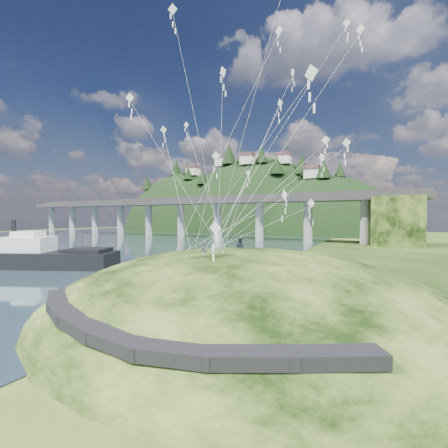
% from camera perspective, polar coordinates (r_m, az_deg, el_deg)
% --- Properties ---
extents(ground, '(320.00, 320.00, 0.00)m').
position_cam_1_polar(ground, '(28.84, -13.08, -14.22)').
color(ground, black).
rests_on(ground, ground).
extents(water, '(240.00, 240.00, 0.00)m').
position_cam_1_polar(water, '(103.87, -32.84, -3.08)').
color(water, '#2B4350').
rests_on(water, ground).
extents(grass_hill, '(36.00, 32.00, 13.00)m').
position_cam_1_polar(grass_hill, '(26.82, 3.82, -18.78)').
color(grass_hill, black).
rests_on(grass_hill, ground).
extents(footpath, '(22.29, 5.84, 0.83)m').
position_cam_1_polar(footpath, '(16.54, -15.64, -18.71)').
color(footpath, black).
rests_on(footpath, ground).
extents(bridge, '(160.00, 11.00, 15.00)m').
position_cam_1_polar(bridge, '(101.45, 1.51, 2.53)').
color(bridge, '#2D2B2B').
rests_on(bridge, ground).
extents(far_ridge, '(153.00, 70.00, 94.50)m').
position_cam_1_polar(far_ridge, '(156.68, 4.27, -4.13)').
color(far_ridge, black).
rests_on(far_ridge, ground).
extents(work_barge, '(21.19, 13.37, 7.23)m').
position_cam_1_polar(work_barge, '(53.02, -31.06, -5.22)').
color(work_barge, black).
rests_on(work_barge, ground).
extents(wooden_dock, '(14.67, 7.37, 1.06)m').
position_cam_1_polar(wooden_dock, '(35.61, -14.74, -10.44)').
color(wooden_dock, '#351E15').
rests_on(wooden_dock, ground).
extents(kite_flyers, '(2.20, 4.77, 1.92)m').
position_cam_1_polar(kite_flyers, '(26.30, 1.44, -2.79)').
color(kite_flyers, '#272B34').
rests_on(kite_flyers, ground).
extents(kite_swarm, '(19.03, 16.44, 21.99)m').
position_cam_1_polar(kite_swarm, '(27.72, 8.42, 21.45)').
color(kite_swarm, silver).
rests_on(kite_swarm, ground).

